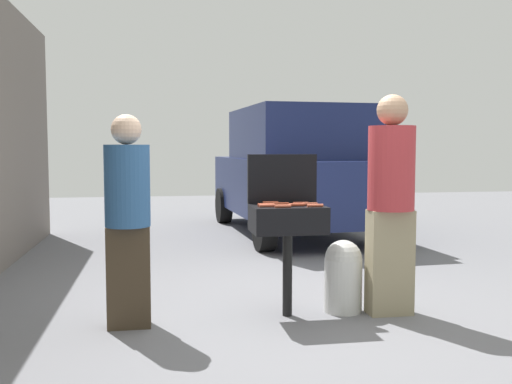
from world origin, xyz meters
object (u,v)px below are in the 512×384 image
Objects in this scene: person_left at (128,213)px; hot_dog_3 at (315,205)px; hot_dog_2 at (283,206)px; hot_dog_8 at (267,206)px; hot_dog_4 at (301,203)px; hot_dog_5 at (296,205)px; person_right at (391,196)px; hot_dog_6 at (281,204)px; hot_dog_7 at (310,204)px; propane_tank at (343,274)px; bbq_grill at (288,223)px; hot_dog_0 at (270,203)px; parked_minivan at (296,171)px; hot_dog_1 at (266,205)px.

hot_dog_3 is at bearing 10.88° from person_left.
hot_dog_8 is (-0.12, 0.07, 0.00)m from hot_dog_2.
hot_dog_4 is at bearing 111.31° from hot_dog_3.
hot_dog_5 is 0.08× the size of person_left.
person_right reaches higher than hot_dog_5.
hot_dog_6 and hot_dog_7 have the same top height.
propane_tank is 1.88m from person_left.
hot_dog_3 is 1.48m from person_left.
hot_dog_6 is 0.21× the size of propane_tank.
bbq_grill is 7.10× the size of hot_dog_0.
hot_dog_5 is at bearing 72.64° from parked_minivan.
hot_dog_4 and hot_dog_8 have the same top height.
person_right reaches higher than hot_dog_0.
hot_dog_7 is at bearing -27.02° from hot_dog_0.
hot_dog_6 is at bearing 23.18° from hot_dog_1.
parked_minivan is at bearing 74.87° from hot_dog_6.
hot_dog_4 is 4.59m from parked_minivan.
hot_dog_0 is 0.34m from hot_dog_7.
hot_dog_4 is 1.41m from person_left.
hot_dog_3 is 0.67m from person_right.
bbq_grill is 0.17m from hot_dog_6.
bbq_grill is 7.10× the size of hot_dog_8.
hot_dog_7 is (0.06, -0.06, 0.00)m from hot_dog_4.
hot_dog_4 is 0.17m from hot_dog_6.
hot_dog_3 reaches higher than propane_tank.
hot_dog_2 is 0.08× the size of person_left.
hot_dog_1 is at bearing -178.19° from hot_dog_7.
person_left is (-1.17, -0.23, -0.04)m from hot_dog_0.
hot_dog_7 is 1.47m from person_left.
hot_dog_1 is 0.92m from propane_tank.
hot_dog_2 and hot_dog_7 have the same top height.
person_left is at bearing -168.93° from hot_dog_0.
bbq_grill is 4.66m from parked_minivan.
hot_dog_5 reaches higher than propane_tank.
hot_dog_6 is (-0.25, 0.18, 0.00)m from hot_dog_3.
person_left reaches higher than hot_dog_7.
hot_dog_1 is at bearing 162.70° from hot_dog_3.
hot_dog_0 is 1.00× the size of hot_dog_8.
hot_dog_0 is 0.26m from hot_dog_4.
propane_tank is (0.55, 0.01, -0.62)m from hot_dog_6.
hot_dog_5 is at bearing 6.77° from person_right.
bbq_grill is 0.20× the size of parked_minivan.
hot_dog_3 is 0.13m from hot_dog_7.
parked_minivan reaches higher than hot_dog_0.
hot_dog_5 is 0.03× the size of parked_minivan.
hot_dog_6 is at bearing 168.73° from hot_dog_7.
hot_dog_4 reaches higher than bbq_grill.
hot_dog_0 and hot_dog_4 have the same top height.
hot_dog_1 and hot_dog_7 have the same top height.
hot_dog_5 is at bearing -49.70° from bbq_grill.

